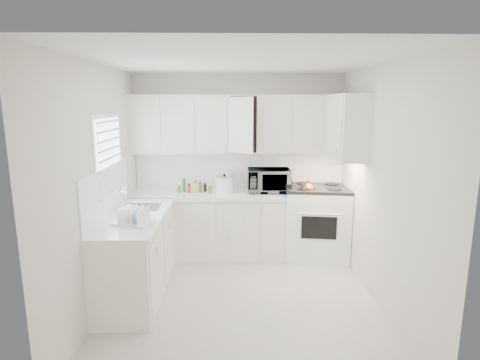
{
  "coord_description": "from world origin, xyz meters",
  "views": [
    {
      "loc": [
        -0.11,
        -4.03,
        2.2
      ],
      "look_at": [
        0.0,
        0.7,
        1.25
      ],
      "focal_mm": 29.06,
      "sensor_mm": 36.0,
      "label": 1
    }
  ],
  "objects_px": {
    "tea_kettle": "(308,188)",
    "rice_cooker": "(224,183)",
    "microwave": "(269,178)",
    "utensil_crock": "(289,182)",
    "dish_rack": "(133,214)",
    "stove": "(317,212)"
  },
  "relations": [
    {
      "from": "tea_kettle",
      "to": "rice_cooker",
      "type": "height_order",
      "value": "rice_cooker"
    },
    {
      "from": "tea_kettle",
      "to": "microwave",
      "type": "xyz_separation_m",
      "value": [
        -0.51,
        0.25,
        0.1
      ]
    },
    {
      "from": "utensil_crock",
      "to": "dish_rack",
      "type": "bearing_deg",
      "value": -144.42
    },
    {
      "from": "microwave",
      "to": "utensil_crock",
      "type": "distance_m",
      "value": 0.3
    },
    {
      "from": "microwave",
      "to": "rice_cooker",
      "type": "bearing_deg",
      "value": -179.17
    },
    {
      "from": "tea_kettle",
      "to": "utensil_crock",
      "type": "relative_size",
      "value": 0.7
    },
    {
      "from": "utensil_crock",
      "to": "dish_rack",
      "type": "xyz_separation_m",
      "value": [
        -1.81,
        -1.3,
        -0.07
      ]
    },
    {
      "from": "rice_cooker",
      "to": "dish_rack",
      "type": "height_order",
      "value": "rice_cooker"
    },
    {
      "from": "rice_cooker",
      "to": "utensil_crock",
      "type": "bearing_deg",
      "value": -1.01
    },
    {
      "from": "tea_kettle",
      "to": "rice_cooker",
      "type": "relative_size",
      "value": 0.94
    },
    {
      "from": "stove",
      "to": "utensil_crock",
      "type": "bearing_deg",
      "value": -161.89
    },
    {
      "from": "stove",
      "to": "rice_cooker",
      "type": "relative_size",
      "value": 5.09
    },
    {
      "from": "tea_kettle",
      "to": "dish_rack",
      "type": "bearing_deg",
      "value": -132.95
    },
    {
      "from": "tea_kettle",
      "to": "stove",
      "type": "bearing_deg",
      "value": 58.23
    },
    {
      "from": "tea_kettle",
      "to": "dish_rack",
      "type": "height_order",
      "value": "tea_kettle"
    },
    {
      "from": "rice_cooker",
      "to": "utensil_crock",
      "type": "height_order",
      "value": "utensil_crock"
    },
    {
      "from": "utensil_crock",
      "to": "dish_rack",
      "type": "height_order",
      "value": "utensil_crock"
    },
    {
      "from": "stove",
      "to": "rice_cooker",
      "type": "xyz_separation_m",
      "value": [
        -1.32,
        0.08,
        0.42
      ]
    },
    {
      "from": "microwave",
      "to": "rice_cooker",
      "type": "relative_size",
      "value": 2.26
    },
    {
      "from": "microwave",
      "to": "utensil_crock",
      "type": "height_order",
      "value": "microwave"
    },
    {
      "from": "tea_kettle",
      "to": "utensil_crock",
      "type": "xyz_separation_m",
      "value": [
        -0.25,
        0.08,
        0.07
      ]
    },
    {
      "from": "tea_kettle",
      "to": "rice_cooker",
      "type": "xyz_separation_m",
      "value": [
        -1.14,
        0.24,
        0.03
      ]
    }
  ]
}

